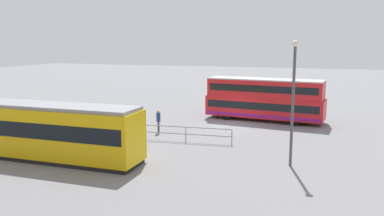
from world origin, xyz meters
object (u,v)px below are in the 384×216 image
Objects in this scene: double_decker_bus at (264,99)px; info_sign at (123,117)px; street_lamp at (293,94)px; pedestrian_near_railing at (158,119)px; tram_yellow at (46,130)px.

info_sign is (8.78, 9.80, -0.38)m from double_decker_bus.
pedestrian_near_railing is at bearing -26.53° from street_lamp.
street_lamp reaches higher than info_sign.
double_decker_bus is at bearing -133.32° from pedestrian_near_railing.
tram_yellow is 9.21m from pedestrian_near_railing.
street_lamp reaches higher than pedestrian_near_railing.
info_sign is at bearing -106.89° from tram_yellow.
double_decker_bus is 5.86× the size of pedestrian_near_railing.
double_decker_bus is 10.27m from pedestrian_near_railing.
double_decker_bus is 4.71× the size of info_sign.
tram_yellow is 5.36× the size of info_sign.
info_sign is (-1.85, -6.09, -0.19)m from tram_yellow.
tram_yellow reaches higher than pedestrian_near_railing.
pedestrian_near_railing is 11.99m from street_lamp.
info_sign is at bearing 53.28° from pedestrian_near_railing.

